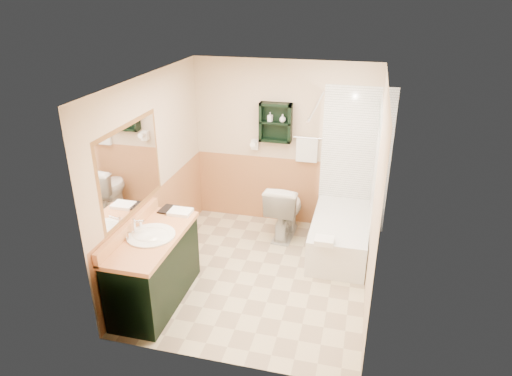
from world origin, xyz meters
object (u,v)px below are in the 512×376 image
at_px(toilet, 285,210).
at_px(soap_bottle_b, 283,119).
at_px(vanity, 155,269).
at_px(bathtub, 340,234).
at_px(vanity_book, 161,200).
at_px(soap_bottle_a, 270,119).
at_px(hair_dryer, 255,144).
at_px(wall_shelf, 276,123).

distance_m(toilet, soap_bottle_b, 1.27).
height_order(vanity, soap_bottle_b, soap_bottle_b).
xyz_separation_m(vanity, bathtub, (1.92, 1.60, -0.18)).
distance_m(vanity, toilet, 2.15).
relative_size(toilet, vanity_book, 3.43).
relative_size(vanity, vanity_book, 5.56).
height_order(soap_bottle_a, soap_bottle_b, soap_bottle_b).
height_order(hair_dryer, soap_bottle_a, soap_bottle_a).
relative_size(bathtub, toilet, 1.85).
distance_m(vanity, bathtub, 2.51).
bearing_deg(soap_bottle_a, toilet, -48.62).
bearing_deg(wall_shelf, toilet, -56.97).
bearing_deg(vanity_book, bathtub, 30.09).
bearing_deg(hair_dryer, soap_bottle_b, -4.30).
height_order(wall_shelf, soap_bottle_b, wall_shelf).
xyz_separation_m(vanity, soap_bottle_b, (0.99, 2.17, 1.19)).
bearing_deg(vanity_book, hair_dryer, 69.20).
bearing_deg(hair_dryer, soap_bottle_a, -7.64).
bearing_deg(vanity, toilet, 58.45).
distance_m(hair_dryer, soap_bottle_a, 0.45).
relative_size(wall_shelf, hair_dryer, 2.29).
xyz_separation_m(toilet, soap_bottle_b, (-0.13, 0.34, 1.21)).
height_order(toilet, vanity_book, vanity_book).
xyz_separation_m(vanity_book, soap_bottle_b, (1.16, 1.56, 0.65)).
xyz_separation_m(soap_bottle_a, soap_bottle_b, (0.18, 0.00, 0.01)).
distance_m(bathtub, vanity_book, 2.41).
bearing_deg(soap_bottle_a, vanity, -110.64).
bearing_deg(vanity_book, toilet, 48.05).
bearing_deg(wall_shelf, hair_dryer, 175.24).
bearing_deg(hair_dryer, bathtub, -24.39).
height_order(wall_shelf, bathtub, wall_shelf).
relative_size(wall_shelf, vanity, 0.42).
xyz_separation_m(wall_shelf, vanity, (-0.89, -2.18, -1.13)).
bearing_deg(soap_bottle_b, vanity_book, -126.70).
distance_m(hair_dryer, toilet, 1.03).
height_order(vanity, toilet, vanity).
relative_size(hair_dryer, vanity, 0.18).
bearing_deg(vanity, vanity_book, 104.95).
xyz_separation_m(hair_dryer, vanity, (-0.59, -2.20, -0.78)).
bearing_deg(soap_bottle_b, wall_shelf, 177.11).
bearing_deg(soap_bottle_b, toilet, -69.57).
bearing_deg(soap_bottle_a, wall_shelf, 3.75).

